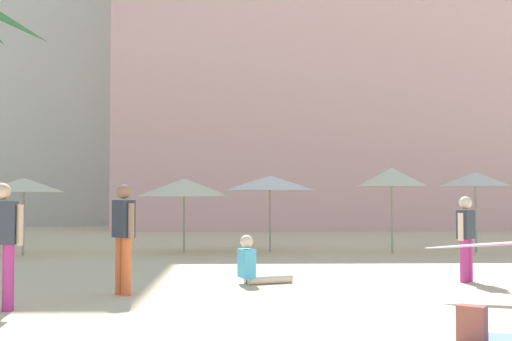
# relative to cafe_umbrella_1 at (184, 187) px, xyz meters

# --- Properties ---
(hotel_pink) EXTENTS (25.39, 9.82, 16.12)m
(hotel_pink) POSITION_rel_cafe_umbrella_1_xyz_m (8.34, 16.02, 6.17)
(hotel_pink) COLOR beige
(hotel_pink) RESTS_ON ground
(cafe_umbrella_1) EXTENTS (2.72, 2.72, 2.15)m
(cafe_umbrella_1) POSITION_rel_cafe_umbrella_1_xyz_m (0.00, 0.00, 0.00)
(cafe_umbrella_1) COLOR gray
(cafe_umbrella_1) RESTS_ON ground
(cafe_umbrella_3) EXTENTS (2.01, 2.01, 2.46)m
(cafe_umbrella_3) POSITION_rel_cafe_umbrella_1_xyz_m (5.99, -0.43, 0.29)
(cafe_umbrella_3) COLOR gray
(cafe_umbrella_3) RESTS_ON ground
(cafe_umbrella_4) EXTENTS (2.23, 2.23, 2.14)m
(cafe_umbrella_4) POSITION_rel_cafe_umbrella_1_xyz_m (-4.35, -0.85, 0.05)
(cafe_umbrella_4) COLOR gray
(cafe_umbrella_4) RESTS_ON ground
(cafe_umbrella_5) EXTENTS (2.08, 2.08, 2.34)m
(cafe_umbrella_5) POSITION_rel_cafe_umbrella_1_xyz_m (8.51, -0.18, 0.24)
(cafe_umbrella_5) COLOR gray
(cafe_umbrella_5) RESTS_ON ground
(cafe_umbrella_6) EXTENTS (2.66, 2.66, 2.24)m
(cafe_umbrella_6) POSITION_rel_cafe_umbrella_1_xyz_m (2.51, 0.08, 0.14)
(cafe_umbrella_6) COLOR gray
(cafe_umbrella_6) RESTS_ON ground
(backpack) EXTENTS (0.35, 0.35, 0.42)m
(backpack) POSITION_rel_cafe_umbrella_1_xyz_m (4.13, -11.78, -1.69)
(backpack) COLOR brown
(backpack) RESTS_ON ground
(person_mid_right) EXTENTS (1.05, 0.69, 0.91)m
(person_mid_right) POSITION_rel_cafe_umbrella_1_xyz_m (1.89, -6.83, -1.58)
(person_mid_right) COLOR beige
(person_mid_right) RESTS_ON ground
(person_near_left) EXTENTS (0.60, 0.25, 1.81)m
(person_near_left) POSITION_rel_cafe_umbrella_1_xyz_m (-1.80, -9.58, -0.89)
(person_near_left) COLOR #B7337F
(person_near_left) RESTS_ON ground
(person_far_left) EXTENTS (0.47, 0.52, 1.62)m
(person_far_left) POSITION_rel_cafe_umbrella_1_xyz_m (5.89, -6.69, -1.00)
(person_far_left) COLOR #B7337F
(person_far_left) RESTS_ON ground
(person_near_right) EXTENTS (0.45, 0.53, 1.82)m
(person_near_right) POSITION_rel_cafe_umbrella_1_xyz_m (-0.33, -8.12, -0.89)
(person_near_right) COLOR orange
(person_near_right) RESTS_ON ground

